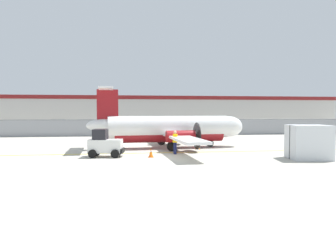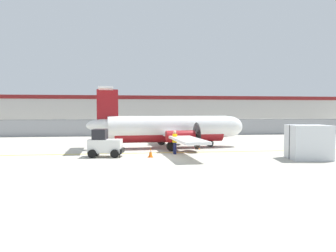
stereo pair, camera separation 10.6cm
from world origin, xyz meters
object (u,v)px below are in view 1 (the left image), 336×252
traffic_cone_far_left (97,144)px  parked_car_5 (206,125)px  cargo_container (308,142)px  parked_car_2 (114,125)px  traffic_cone_near_left (198,145)px  parked_car_4 (166,125)px  parked_car_1 (74,127)px  parked_car_3 (146,124)px  commuter_airplane (172,129)px  ground_crew_worker (175,141)px  parked_car_0 (58,124)px  traffic_cone_near_right (151,153)px  parked_car_6 (228,124)px  baggage_tug (105,144)px

traffic_cone_far_left → parked_car_5: bearing=55.2°
cargo_container → parked_car_2: 35.10m
traffic_cone_near_left → parked_car_4: 23.87m
parked_car_1 → parked_car_3: same height
commuter_airplane → parked_car_4: (2.17, 22.61, -0.71)m
ground_crew_worker → parked_car_4: (2.51, 26.45, -0.06)m
parked_car_0 → parked_car_2: same height
parked_car_1 → parked_car_5: 20.72m
traffic_cone_near_right → parked_car_6: bearing=62.6°
parked_car_0 → parked_car_1: bearing=-65.9°
parked_car_0 → parked_car_2: size_ratio=1.00×
traffic_cone_near_right → parked_car_0: bearing=111.7°
parked_car_1 → parked_car_2: same height
cargo_container → parked_car_3: (-8.58, 33.92, -0.21)m
parked_car_2 → parked_car_4: bearing=-17.0°
commuter_airplane → traffic_cone_near_left: bearing=-37.5°
commuter_airplane → parked_car_5: commuter_airplane is taller
ground_crew_worker → parked_car_2: (-5.81, 28.88, -0.06)m
cargo_container → parked_car_2: cargo_container is taller
parked_car_2 → parked_car_5: 15.18m
baggage_tug → parked_car_4: 28.05m
traffic_cone_near_left → traffic_cone_far_left: size_ratio=1.00×
baggage_tug → parked_car_1: baggage_tug is taller
traffic_cone_near_left → parked_car_4: size_ratio=0.15×
traffic_cone_near_left → parked_car_4: bearing=89.4°
parked_car_3 → parked_car_2: bearing=-168.7°
cargo_container → parked_car_4: bearing=109.5°
traffic_cone_near_right → parked_car_1: 25.91m
traffic_cone_near_left → parked_car_3: parked_car_3 is taller
traffic_cone_near_right → parked_car_5: 30.03m
traffic_cone_near_right → parked_car_0: size_ratio=0.15×
parked_car_1 → parked_car_5: size_ratio=0.99×
traffic_cone_far_left → parked_car_4: 23.23m
parked_car_1 → commuter_airplane: bearing=125.9°
parked_car_5 → parked_car_6: bearing=-161.5°
parked_car_0 → parked_car_6: same height
traffic_cone_far_left → parked_car_0: size_ratio=0.15×
parked_car_1 → traffic_cone_far_left: bearing=110.8°
commuter_airplane → ground_crew_worker: 3.91m
parked_car_1 → parked_car_4: same height
parked_car_4 → parked_car_6: same height
traffic_cone_near_left → parked_car_3: size_ratio=0.15×
baggage_tug → parked_car_1: size_ratio=0.57×
parked_car_4 → parked_car_5: size_ratio=0.97×
parked_car_2 → parked_car_3: size_ratio=0.97×
cargo_container → parked_car_4: (-5.69, 29.75, -0.21)m
cargo_container → traffic_cone_near_left: 8.41m
baggage_tug → parked_car_4: size_ratio=0.58×
traffic_cone_far_left → parked_car_6: size_ratio=0.15×
parked_car_2 → parked_car_5: bearing=-9.1°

